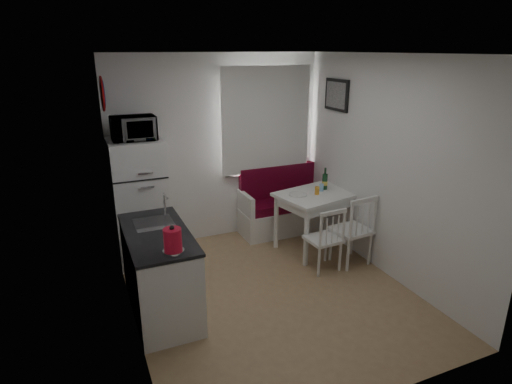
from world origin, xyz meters
TOP-DOWN VIEW (x-y plane):
  - floor at (0.00, 0.00)m, footprint 3.00×3.50m
  - ceiling at (0.00, 0.00)m, footprint 3.00×3.50m
  - wall_back at (0.00, 1.75)m, footprint 3.00×0.02m
  - wall_front at (0.00, -1.75)m, footprint 3.00×0.02m
  - wall_left at (-1.50, 0.00)m, footprint 0.02×3.50m
  - wall_right at (1.50, 0.00)m, footprint 0.02×3.50m
  - window at (0.70, 1.72)m, footprint 1.22×0.06m
  - curtain at (0.70, 1.65)m, footprint 1.35×0.02m
  - kitchen_counter at (-1.20, 0.16)m, footprint 0.62×1.32m
  - wall_sign at (-1.47, 1.45)m, footprint 0.03×0.40m
  - picture_frame at (1.48, 1.10)m, footprint 0.04×0.52m
  - bench at (0.95, 1.51)m, footprint 1.38×0.53m
  - dining_table at (1.09, 0.82)m, footprint 1.20×0.95m
  - chair_left at (0.84, 0.17)m, footprint 0.42×0.40m
  - chair_right at (1.25, 0.16)m, footprint 0.48×0.46m
  - fridge at (-1.18, 1.40)m, footprint 0.64×0.64m
  - microwave at (-1.18, 1.35)m, footprint 0.51×0.35m
  - kettle at (-1.15, -0.38)m, footprint 0.20×0.20m
  - wine_bottle at (1.25, 0.92)m, footprint 0.08×0.08m
  - drinking_glass_orange at (1.04, 0.77)m, footprint 0.06×0.06m
  - drinking_glass_blue at (1.17, 0.87)m, footprint 0.06×0.06m
  - plate at (0.79, 0.84)m, footprint 0.24×0.24m

SIDE VIEW (x-z plane):
  - floor at x=0.00m, z-range -0.01..0.01m
  - bench at x=0.95m, z-range -0.17..0.82m
  - kitchen_counter at x=-1.20m, z-range -0.12..1.04m
  - chair_left at x=0.84m, z-range 0.29..0.74m
  - chair_right at x=1.25m, z-range 0.33..0.83m
  - dining_table at x=1.09m, z-range 0.31..1.11m
  - fridge at x=-1.18m, z-range 0.00..1.61m
  - plate at x=0.79m, z-range 0.80..0.82m
  - drinking_glass_blue at x=1.17m, z-range 0.80..0.90m
  - drinking_glass_orange at x=1.04m, z-range 0.80..0.90m
  - wine_bottle at x=1.25m, z-range 0.80..1.10m
  - kettle at x=-1.15m, z-range 0.90..1.16m
  - wall_back at x=0.00m, z-range 0.00..2.60m
  - wall_front at x=0.00m, z-range 0.00..2.60m
  - wall_left at x=-1.50m, z-range 0.00..2.60m
  - wall_right at x=1.50m, z-range 0.00..2.60m
  - window at x=0.70m, z-range 0.89..2.36m
  - curtain at x=0.70m, z-range 0.93..2.42m
  - microwave at x=-1.18m, z-range 1.61..1.89m
  - picture_frame at x=1.48m, z-range 1.84..2.26m
  - wall_sign at x=-1.47m, z-range 1.95..2.35m
  - ceiling at x=0.00m, z-range 2.59..2.61m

